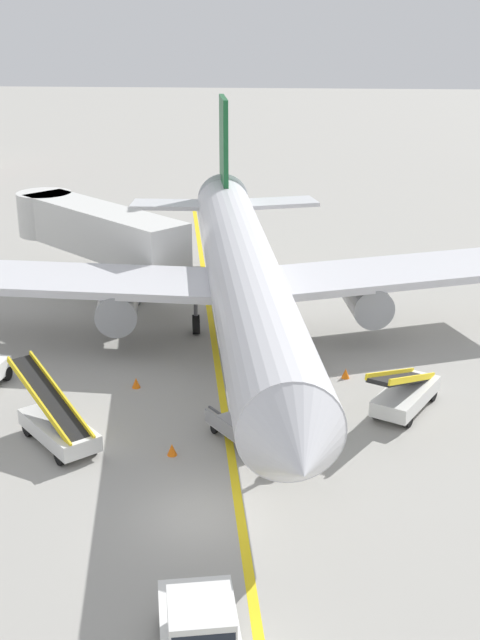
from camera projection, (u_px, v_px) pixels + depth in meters
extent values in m
plane|color=#9E9B93|center=(204.00, 514.00, 26.47)|extent=(300.00, 300.00, 0.00)
cube|color=yellow|center=(229.00, 439.00, 31.12)|extent=(12.73, 79.07, 0.01)
cylinder|color=silver|center=(245.00, 278.00, 38.25)|extent=(7.92, 30.15, 3.30)
cone|color=silver|center=(297.00, 454.00, 23.12)|extent=(3.57, 2.87, 3.23)
cone|color=silver|center=(222.00, 194.00, 53.42)|extent=(3.53, 3.25, 3.14)
cube|color=silver|center=(397.00, 272.00, 40.38)|extent=(13.71, 8.76, 0.36)
cylinder|color=gray|center=(367.00, 300.00, 39.67)|extent=(2.37, 3.46, 1.90)
cube|color=silver|center=(82.00, 280.00, 39.19)|extent=(13.22, 5.09, 0.36)
cylinder|color=gray|center=(118.00, 307.00, 38.74)|extent=(2.37, 3.46, 1.90)
cube|color=#19592D|center=(224.00, 142.00, 49.91)|extent=(0.90, 3.99, 5.20)
cube|color=silver|center=(274.00, 203.00, 51.05)|extent=(5.62, 3.62, 0.24)
cube|color=silver|center=(175.00, 205.00, 50.57)|extent=(5.24, 2.29, 0.24)
cylinder|color=#4C4C51|center=(275.00, 434.00, 28.17)|extent=(0.20, 0.20, 3.12)
cylinder|color=black|center=(275.00, 468.00, 28.62)|extent=(0.43, 0.61, 0.56)
cylinder|color=#4C4C51|center=(286.00, 301.00, 40.95)|extent=(0.20, 0.20, 3.12)
cylinder|color=black|center=(285.00, 322.00, 41.33)|extent=(0.49, 1.00, 0.96)
cylinder|color=#4C4C51|center=(196.00, 304.00, 40.60)|extent=(0.20, 0.20, 3.12)
cylinder|color=black|center=(196.00, 324.00, 40.98)|extent=(0.49, 1.00, 0.96)
cube|color=black|center=(288.00, 410.00, 24.87)|extent=(2.93, 1.42, 0.60)
cube|color=silver|center=(102.00, 231.00, 45.68)|extent=(10.68, 9.94, 2.50)
cylinder|color=silver|center=(45.00, 213.00, 49.51)|extent=(3.20, 3.20, 2.50)
cylinder|color=#59595B|center=(124.00, 280.00, 45.31)|extent=(0.56, 0.56, 2.35)
cube|color=#333338|center=(125.00, 297.00, 45.63)|extent=(1.80, 1.40, 0.50)
cube|color=silver|center=(200.00, 638.00, 20.28)|extent=(2.55, 3.90, 0.80)
cube|color=silver|center=(201.00, 624.00, 19.36)|extent=(1.80, 1.88, 1.10)
cylinder|color=black|center=(228.00, 614.00, 21.68)|extent=(0.33, 0.63, 0.60)
cylinder|color=black|center=(165.00, 619.00, 21.50)|extent=(0.33, 0.63, 0.60)
cylinder|color=black|center=(7.00, 373.00, 35.93)|extent=(0.32, 0.63, 0.60)
cube|color=silver|center=(406.00, 396.00, 33.18)|extent=(3.10, 4.06, 0.60)
cylinder|color=black|center=(408.00, 419.00, 31.91)|extent=(0.47, 0.63, 0.60)
cylinder|color=black|center=(377.00, 411.00, 32.55)|extent=(0.47, 0.63, 0.60)
cylinder|color=black|center=(432.00, 394.00, 34.03)|extent=(0.47, 0.63, 0.60)
cylinder|color=black|center=(403.00, 387.00, 34.66)|extent=(0.47, 0.63, 0.60)
cube|color=black|center=(402.00, 379.00, 32.37)|extent=(3.13, 4.84, 1.76)
cube|color=yellow|center=(413.00, 379.00, 32.11)|extent=(2.42, 4.47, 1.84)
cube|color=yellow|center=(391.00, 374.00, 32.55)|extent=(2.42, 4.47, 1.84)
cube|color=silver|center=(59.00, 430.00, 30.51)|extent=(3.65, 3.83, 0.60)
cylinder|color=black|center=(28.00, 428.00, 31.24)|extent=(0.56, 0.59, 0.60)
cylinder|color=black|center=(59.00, 419.00, 31.97)|extent=(0.56, 0.59, 0.60)
cylinder|color=black|center=(60.00, 457.00, 29.27)|extent=(0.56, 0.59, 0.60)
cylinder|color=black|center=(93.00, 446.00, 30.00)|extent=(0.56, 0.59, 0.60)
cube|color=black|center=(50.00, 400.00, 30.63)|extent=(4.00, 4.32, 1.76)
cube|color=yellow|center=(38.00, 400.00, 30.33)|extent=(3.41, 3.80, 1.84)
cube|color=yellow|center=(61.00, 394.00, 30.84)|extent=(3.41, 3.80, 1.84)
cube|color=#A5A5A8|center=(243.00, 429.00, 30.86)|extent=(2.92, 3.13, 0.16)
cube|color=#4C4C51|center=(216.00, 411.00, 32.30)|extent=(0.62, 0.75, 0.08)
cylinder|color=#4C4C51|center=(210.00, 407.00, 32.65)|extent=(0.12, 0.12, 0.05)
cube|color=gray|center=(226.00, 429.00, 30.38)|extent=(1.79, 2.23, 0.50)
cube|color=gray|center=(260.00, 418.00, 31.17)|extent=(1.79, 2.23, 0.50)
cylinder|color=black|center=(214.00, 429.00, 31.45)|extent=(0.32, 0.36, 0.36)
cylinder|color=black|center=(240.00, 421.00, 32.08)|extent=(0.32, 0.36, 0.36)
cylinder|color=black|center=(246.00, 452.00, 29.82)|extent=(0.32, 0.36, 0.36)
cylinder|color=black|center=(273.00, 443.00, 30.46)|extent=(0.32, 0.36, 0.36)
cylinder|color=#26262D|center=(308.00, 432.00, 30.69)|extent=(0.24, 0.24, 0.85)
cube|color=green|center=(309.00, 415.00, 30.44)|extent=(0.36, 0.22, 0.56)
sphere|color=tan|center=(309.00, 405.00, 30.30)|extent=(0.20, 0.20, 0.20)
sphere|color=yellow|center=(309.00, 404.00, 30.28)|extent=(0.24, 0.24, 0.24)
cone|color=orange|center=(172.00, 450.00, 29.90)|extent=(0.36, 0.36, 0.44)
cone|color=orange|center=(136.00, 383.00, 35.23)|extent=(0.36, 0.36, 0.44)
cone|color=orange|center=(346.00, 373.00, 36.14)|extent=(0.36, 0.36, 0.44)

